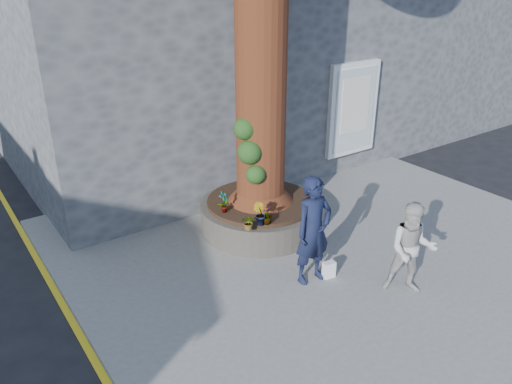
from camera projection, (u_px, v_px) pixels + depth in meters
ground at (293, 297)px, 7.91m from camera, size 120.00×120.00×0.00m
pavement at (321, 241)px, 9.42m from camera, size 9.00×8.00×0.12m
yellow_line at (81, 337)px, 7.05m from camera, size 0.10×30.00×0.01m
stone_shop at (199, 33)px, 13.28m from camera, size 10.30×8.30×6.30m
neighbour_shop at (399, 22)px, 17.54m from camera, size 6.00×8.00×6.00m
planter at (260, 214)px, 9.65m from camera, size 2.30×2.30×0.60m
man at (313, 231)px, 7.79m from camera, size 0.67×0.46×1.80m
woman at (412, 249)px, 7.57m from camera, size 0.92×0.92×1.51m
shopping_bag at (329, 270)px, 8.15m from camera, size 0.22×0.15×0.28m
plant_a at (224, 202)px, 8.95m from camera, size 0.25×0.20×0.41m
plant_b at (259, 214)px, 8.53m from camera, size 0.27×0.27×0.40m
plant_c at (267, 215)px, 8.57m from camera, size 0.26×0.26×0.33m
plant_d at (249, 222)px, 8.39m from camera, size 0.31×0.32×0.27m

